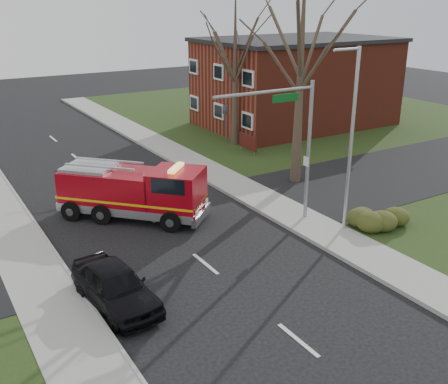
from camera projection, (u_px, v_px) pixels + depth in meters
ground at (205, 264)px, 21.53m from camera, size 120.00×120.00×0.00m
sidewalk_right at (320, 230)px, 24.54m from camera, size 2.40×80.00×0.15m
sidewalk_left at (53, 306)px, 18.46m from camera, size 2.40×80.00×0.15m
brick_building at (296, 82)px, 43.95m from camera, size 15.40×10.40×7.25m
health_center_sign at (248, 142)px, 36.36m from camera, size 0.12×2.00×1.40m
hedge_corner at (380, 215)px, 24.93m from camera, size 2.80×2.00×0.90m
bare_tree_near at (301, 54)px, 28.40m from camera, size 6.00×6.00×12.00m
bare_tree_far at (235, 56)px, 36.65m from camera, size 5.25×5.25×10.50m
traffic_signal_mast at (288, 129)px, 23.64m from camera, size 5.29×0.18×6.80m
streetlight_pole at (351, 136)px, 23.04m from camera, size 1.48×0.16×8.40m
fire_engine at (134, 193)px, 25.70m from camera, size 6.61×6.76×2.85m
parked_car_maroon at (115, 286)px, 18.40m from camera, size 2.28×4.67×1.53m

